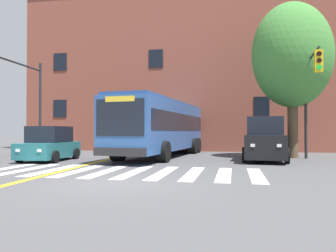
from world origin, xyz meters
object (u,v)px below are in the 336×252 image
at_px(car_teal_near_lane, 50,145).
at_px(traffic_light_far_corner, 23,89).
at_px(car_black_far_lane, 265,140).
at_px(traffic_light_near_corner, 310,85).
at_px(street_tree_curbside_large, 292,56).
at_px(city_bus, 163,127).

distance_m(car_teal_near_lane, traffic_light_far_corner, 4.07).
relative_size(car_black_far_lane, traffic_light_near_corner, 0.93).
height_order(car_teal_near_lane, car_black_far_lane, car_black_far_lane).
bearing_deg(street_tree_curbside_large, car_teal_near_lane, -163.63).
bearing_deg(traffic_light_near_corner, traffic_light_far_corner, -177.68).
distance_m(car_teal_near_lane, car_black_far_lane, 11.26).
relative_size(traffic_light_near_corner, street_tree_curbside_large, 0.65).
bearing_deg(car_black_far_lane, city_bus, 160.56).
xyz_separation_m(car_black_far_lane, street_tree_curbside_large, (1.82, 1.92, 4.81)).
distance_m(car_black_far_lane, traffic_light_near_corner, 3.63).
xyz_separation_m(city_bus, traffic_light_far_corner, (-7.68, -2.69, 2.11)).
height_order(car_black_far_lane, traffic_light_near_corner, traffic_light_near_corner).
bearing_deg(traffic_light_near_corner, car_teal_near_lane, -172.13).
xyz_separation_m(city_bus, car_black_far_lane, (5.75, -2.03, -0.75)).
xyz_separation_m(car_black_far_lane, traffic_light_far_corner, (-13.43, -0.66, 2.86)).
distance_m(car_teal_near_lane, traffic_light_near_corner, 13.86).
xyz_separation_m(city_bus, traffic_light_near_corner, (8.04, -2.05, 2.07)).
xyz_separation_m(traffic_light_near_corner, traffic_light_far_corner, (-15.72, -0.64, 0.04)).
height_order(city_bus, car_black_far_lane, city_bus).
height_order(traffic_light_near_corner, traffic_light_far_corner, traffic_light_near_corner).
bearing_deg(car_black_far_lane, street_tree_curbside_large, 46.59).
height_order(city_bus, car_teal_near_lane, city_bus).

